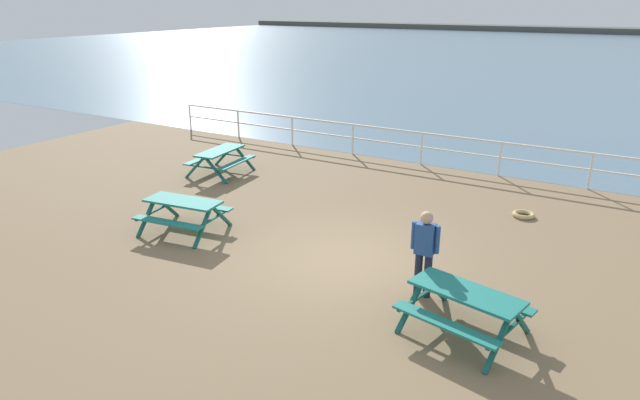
% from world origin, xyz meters
% --- Properties ---
extents(ground_plane, '(30.00, 24.00, 0.20)m').
position_xyz_m(ground_plane, '(0.00, 0.00, -0.10)').
color(ground_plane, '#846B4C').
extents(sea_band, '(142.00, 90.00, 0.01)m').
position_xyz_m(sea_band, '(0.00, 52.75, 0.00)').
color(sea_band, slate).
rests_on(sea_band, ground).
extents(distant_shoreline, '(142.00, 6.00, 1.80)m').
position_xyz_m(distant_shoreline, '(0.00, 95.75, 0.00)').
color(distant_shoreline, '#4C4C47').
rests_on(distant_shoreline, ground).
extents(seaward_railing, '(23.07, 0.07, 1.08)m').
position_xyz_m(seaward_railing, '(0.00, 7.75, 0.77)').
color(seaward_railing, white).
rests_on(seaward_railing, ground).
extents(picnic_table_near_left, '(2.08, 1.85, 0.80)m').
position_xyz_m(picnic_table_near_left, '(2.96, -1.38, 0.58)').
color(picnic_table_near_left, '#1E7A70').
rests_on(picnic_table_near_left, ground).
extents(picnic_table_near_right, '(1.98, 1.74, 0.80)m').
position_xyz_m(picnic_table_near_right, '(-3.99, -0.52, 0.58)').
color(picnic_table_near_right, '#1E7A70').
rests_on(picnic_table_near_right, ground).
extents(picnic_table_mid_centre, '(1.69, 1.93, 0.80)m').
position_xyz_m(picnic_table_mid_centre, '(-6.28, 3.49, 0.58)').
color(picnic_table_mid_centre, '#1E7A70').
rests_on(picnic_table_mid_centre, ground).
extents(visitor, '(0.53, 0.23, 1.66)m').
position_xyz_m(visitor, '(1.93, -0.55, 0.95)').
color(visitor, '#1E2338').
rests_on(visitor, ground).
extents(rope_coil, '(0.55, 0.55, 0.11)m').
position_xyz_m(rope_coil, '(2.71, 4.53, 0.06)').
color(rope_coil, tan).
rests_on(rope_coil, ground).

